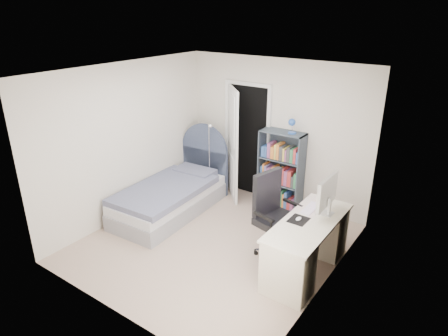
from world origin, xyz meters
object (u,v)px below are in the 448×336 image
Objects in this scene: bookcase at (281,173)px; office_chair at (274,212)px; nightstand at (205,166)px; desk at (308,244)px; bed at (173,194)px; floor_lamp at (210,167)px.

office_chair is (0.61, -1.38, 0.05)m from bookcase.
office_chair is at bearing -30.94° from nightstand.
nightstand is 3.11m from desk.
bookcase reaches higher than desk.
floor_lamp is at bearing 78.03° from bed.
nightstand is at bearing 138.07° from floor_lamp.
bookcase is 1.04× the size of desk.
nightstand is at bearing 152.92° from desk.
bed reaches higher than desk.
desk is (2.39, -1.08, -0.15)m from floor_lamp.
office_chair is (-0.55, 0.08, 0.26)m from desk.
bed is at bearing 174.13° from desk.
nightstand is 0.42× the size of floor_lamp.
floor_lamp is (0.37, -0.34, 0.18)m from nightstand.
bed reaches higher than office_chair.
nightstand is at bearing 99.91° from bed.
floor_lamp is at bearing 151.68° from office_chair.
desk is 0.61m from office_chair.
bed is 1.41× the size of desk.
bookcase is at bearing 40.62° from bed.
bookcase is at bearing 113.90° from office_chair.
nightstand is 0.53m from floor_lamp.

